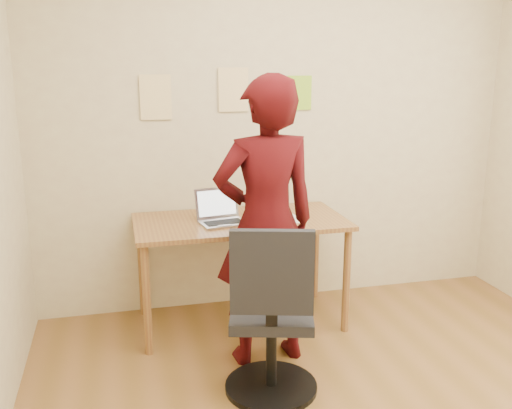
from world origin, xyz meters
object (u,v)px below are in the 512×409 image
object	(u,v)px
laptop	(221,215)
office_chair	(272,324)
desk	(240,232)
person	(266,223)
phone	(266,226)

from	to	relation	value
laptop	office_chair	xyz separation A→B (m)	(0.10, -0.90, -0.37)
desk	laptop	distance (m)	0.19
laptop	office_chair	distance (m)	0.98
office_chair	person	size ratio (longest dim) A/B	0.58
phone	office_chair	distance (m)	0.80
laptop	desk	bearing A→B (deg)	0.21
desk	office_chair	xyz separation A→B (m)	(-0.04, -0.92, -0.23)
phone	desk	bearing A→B (deg)	94.32
phone	office_chair	size ratio (longest dim) A/B	0.14
office_chair	phone	bearing A→B (deg)	93.15
phone	laptop	bearing A→B (deg)	118.38
desk	phone	bearing A→B (deg)	-60.25
office_chair	person	distance (m)	0.61
desk	office_chair	distance (m)	0.95
office_chair	desk	bearing A→B (deg)	103.29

